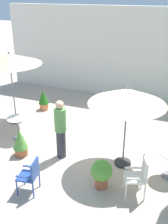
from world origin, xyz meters
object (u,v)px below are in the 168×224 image
Objects in this scene: patio_umbrella_0 at (127,97)px; patio_chair_2 at (31,174)px; potted_plant_0 at (20,142)px; patio_umbrella_1 at (9,60)px; patio_chair_1 at (139,175)px; potted_plant_1 at (102,172)px; potted_plant_5 at (44,99)px; cafe_table_0 at (18,125)px; standing_person at (61,129)px.

patio_umbrella_0 is 2.87m from patio_chair_2.
patio_chair_2 is at bearing -47.41° from potted_plant_0.
patio_umbrella_1 is at bearing 165.36° from patio_umbrella_0.
patio_chair_1 is at bearing 19.62° from patio_chair_2.
potted_plant_5 is at bearing 135.53° from potted_plant_1.
potted_plant_1 is at bearing -102.74° from patio_umbrella_0.
potted_plant_5 reaches higher than potted_plant_1.
patio_umbrella_1 is 4.81m from potted_plant_1.
patio_chair_2 is at bearing -151.82° from potted_plant_1.
cafe_table_0 is 4.11m from patio_chair_1.
standing_person reaches higher than cafe_table_0.
patio_umbrella_1 is 2.85m from potted_plant_0.
potted_plant_5 reaches higher than cafe_table_0.
potted_plant_0 is (-2.76, -0.65, -1.49)m from patio_umbrella_0.
patio_umbrella_0 is 0.89× the size of patio_umbrella_1.
standing_person is at bearing 90.45° from patio_chair_2.
patio_chair_1 reaches higher than potted_plant_5.
cafe_table_0 is at bearing -79.69° from potted_plant_5.
potted_plant_1 is at bearing -177.01° from patio_chair_1.
potted_plant_5 is (-3.77, 2.39, -1.50)m from patio_umbrella_0.
potted_plant_0 is 2.55m from potted_plant_1.
cafe_table_0 is at bearing 178.48° from patio_umbrella_0.
patio_umbrella_0 is 1.31× the size of standing_person.
potted_plant_5 is at bearing 141.95° from patio_chair_1.
potted_plant_0 is at bearing 170.56° from potted_plant_1.
potted_plant_5 is at bearing 108.35° from potted_plant_0.
patio_umbrella_1 is 2.14m from cafe_table_0.
patio_umbrella_0 is at bearing -14.64° from patio_umbrella_1.
standing_person is (-0.01, 1.56, 0.38)m from patio_chair_2.
potted_plant_0 is 1.14× the size of potted_plant_1.
patio_umbrella_0 is 1.87m from potted_plant_1.
patio_chair_2 reaches higher than cafe_table_0.
patio_umbrella_1 is at bearing -105.93° from potted_plant_5.
potted_plant_0 is 1.22m from standing_person.
standing_person is (2.46, -1.37, -1.36)m from patio_umbrella_1.
cafe_table_0 is 2.56m from patio_chair_2.
patio_chair_1 is 2.42m from standing_person.
potted_plant_5 is at bearing 127.97° from standing_person.
patio_chair_1 is at bearing -38.05° from potted_plant_5.
patio_chair_2 is 4.72m from potted_plant_5.
patio_umbrella_0 is at bearing 9.52° from standing_person.
cafe_table_0 is 0.86× the size of patio_chair_2.
cafe_table_0 is 0.90× the size of potted_plant_0.
potted_plant_0 is (-3.36, 0.38, -0.12)m from patio_chair_1.
patio_umbrella_1 is at bearing 128.57° from cafe_table_0.
patio_umbrella_1 is (-4.15, 1.08, 0.30)m from patio_umbrella_0.
patio_umbrella_1 is at bearing 151.08° from potted_plant_1.
patio_chair_1 is 2.41m from patio_chair_2.
patio_chair_1 is 0.85m from potted_plant_1.
patio_umbrella_1 is at bearing 130.24° from patio_chair_2.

